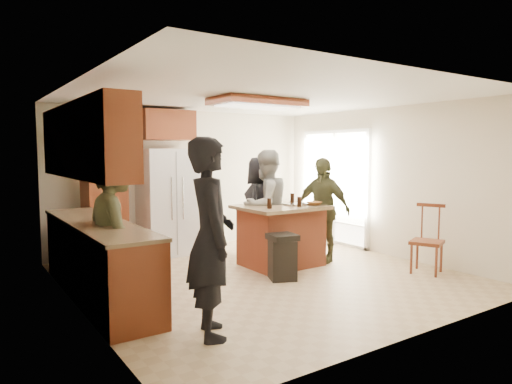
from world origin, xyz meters
TOP-DOWN VIEW (x-y plane):
  - room_shell at (4.37, 1.64)m, footprint 8.00×5.20m
  - person_front_left at (-1.62, -1.39)m, footprint 0.70×0.81m
  - person_behind_left at (0.53, 0.75)m, footprint 0.94×0.67m
  - person_behind_right at (0.74, 1.22)m, footprint 0.97×0.91m
  - person_side_right at (1.28, 0.26)m, footprint 0.76×1.08m
  - person_counter at (-2.06, 0.13)m, footprint 0.59×1.17m
  - left_cabinetry at (-2.24, 0.40)m, footprint 0.64×3.00m
  - back_wall_units at (-1.33, 2.20)m, footprint 1.80×0.60m
  - refrigerator at (-0.55, 2.12)m, footprint 0.90×0.76m
  - kitchen_island at (0.57, 0.40)m, footprint 1.28×1.03m
  - island_items at (0.80, 0.30)m, footprint 0.96×0.65m
  - trash_bin at (0.11, -0.25)m, footprint 0.45×0.45m
  - spindle_chair at (2.06, -1.14)m, footprint 0.55×0.55m

SIDE VIEW (x-z plane):
  - trash_bin at x=0.11m, z-range 0.00..0.63m
  - spindle_chair at x=2.06m, z-range -0.04..0.95m
  - kitchen_island at x=0.57m, z-range 0.01..0.94m
  - person_side_right at x=1.28m, z-range 0.00..1.67m
  - person_behind_right at x=0.74m, z-range 0.00..1.67m
  - room_shell at x=4.37m, z-range -1.63..3.37m
  - person_counter at x=-2.06m, z-range 0.00..1.77m
  - person_behind_left at x=0.53m, z-range 0.00..1.79m
  - refrigerator at x=-0.55m, z-range 0.00..1.80m
  - person_front_left at x=-1.62m, z-range 0.00..1.89m
  - left_cabinetry at x=-2.24m, z-range -0.19..2.11m
  - island_items at x=0.80m, z-range 0.90..1.05m
  - back_wall_units at x=-1.33m, z-range 0.15..2.60m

